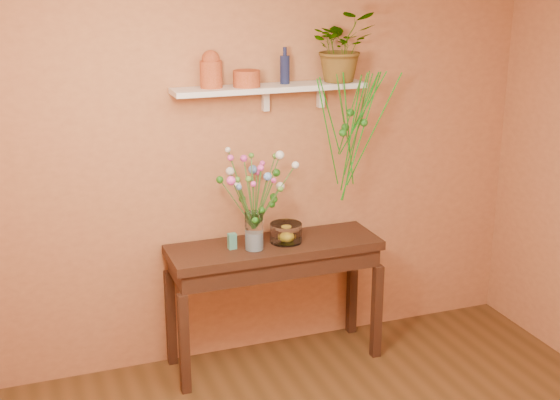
{
  "coord_description": "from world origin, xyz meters",
  "views": [
    {
      "loc": [
        -1.58,
        -2.73,
        2.66
      ],
      "look_at": [
        0.0,
        1.55,
        1.25
      ],
      "focal_mm": 47.89,
      "sensor_mm": 36.0,
      "label": 1
    }
  ],
  "objects_px": {
    "terracotta_jug": "(211,70)",
    "spider_plant": "(342,46)",
    "glass_bowl": "(286,233)",
    "glass_vase": "(254,234)",
    "bouquet": "(256,182)",
    "sideboard": "(275,261)",
    "blue_bottle": "(285,69)"
  },
  "relations": [
    {
      "from": "sideboard",
      "to": "blue_bottle",
      "type": "distance_m",
      "value": 1.3
    },
    {
      "from": "blue_bottle",
      "to": "bouquet",
      "type": "height_order",
      "value": "blue_bottle"
    },
    {
      "from": "terracotta_jug",
      "to": "glass_vase",
      "type": "height_order",
      "value": "terracotta_jug"
    },
    {
      "from": "blue_bottle",
      "to": "glass_vase",
      "type": "height_order",
      "value": "blue_bottle"
    },
    {
      "from": "terracotta_jug",
      "to": "glass_bowl",
      "type": "distance_m",
      "value": 1.21
    },
    {
      "from": "terracotta_jug",
      "to": "bouquet",
      "type": "xyz_separation_m",
      "value": [
        0.23,
        -0.19,
        -0.71
      ]
    },
    {
      "from": "terracotta_jug",
      "to": "glass_bowl",
      "type": "relative_size",
      "value": 1.09
    },
    {
      "from": "bouquet",
      "to": "spider_plant",
      "type": "bearing_deg",
      "value": 13.54
    },
    {
      "from": "bouquet",
      "to": "glass_bowl",
      "type": "distance_m",
      "value": 0.46
    },
    {
      "from": "terracotta_jug",
      "to": "blue_bottle",
      "type": "relative_size",
      "value": 0.99
    },
    {
      "from": "sideboard",
      "to": "glass_vase",
      "type": "distance_m",
      "value": 0.29
    },
    {
      "from": "sideboard",
      "to": "glass_bowl",
      "type": "distance_m",
      "value": 0.21
    },
    {
      "from": "blue_bottle",
      "to": "glass_bowl",
      "type": "bearing_deg",
      "value": -107.03
    },
    {
      "from": "bouquet",
      "to": "glass_bowl",
      "type": "xyz_separation_m",
      "value": [
        0.22,
        0.05,
        -0.4
      ]
    },
    {
      "from": "sideboard",
      "to": "spider_plant",
      "type": "height_order",
      "value": "spider_plant"
    },
    {
      "from": "glass_vase",
      "to": "glass_bowl",
      "type": "relative_size",
      "value": 1.17
    },
    {
      "from": "glass_vase",
      "to": "terracotta_jug",
      "type": "bearing_deg",
      "value": 136.15
    },
    {
      "from": "sideboard",
      "to": "glass_bowl",
      "type": "height_order",
      "value": "glass_bowl"
    },
    {
      "from": "blue_bottle",
      "to": "bouquet",
      "type": "distance_m",
      "value": 0.77
    },
    {
      "from": "blue_bottle",
      "to": "spider_plant",
      "type": "xyz_separation_m",
      "value": [
        0.39,
        -0.04,
        0.14
      ]
    },
    {
      "from": "blue_bottle",
      "to": "bouquet",
      "type": "relative_size",
      "value": 0.46
    },
    {
      "from": "glass_vase",
      "to": "bouquet",
      "type": "distance_m",
      "value": 0.35
    },
    {
      "from": "spider_plant",
      "to": "glass_bowl",
      "type": "bearing_deg",
      "value": -165.97
    },
    {
      "from": "terracotta_jug",
      "to": "bouquet",
      "type": "height_order",
      "value": "terracotta_jug"
    },
    {
      "from": "blue_bottle",
      "to": "glass_bowl",
      "type": "relative_size",
      "value": 1.1
    },
    {
      "from": "terracotta_jug",
      "to": "glass_bowl",
      "type": "xyz_separation_m",
      "value": [
        0.46,
        -0.14,
        -1.11
      ]
    },
    {
      "from": "glass_vase",
      "to": "glass_bowl",
      "type": "bearing_deg",
      "value": 13.33
    },
    {
      "from": "sideboard",
      "to": "bouquet",
      "type": "xyz_separation_m",
      "value": [
        -0.14,
        -0.05,
        0.59
      ]
    },
    {
      "from": "terracotta_jug",
      "to": "glass_vase",
      "type": "relative_size",
      "value": 0.93
    },
    {
      "from": "sideboard",
      "to": "glass_vase",
      "type": "relative_size",
      "value": 5.69
    },
    {
      "from": "terracotta_jug",
      "to": "bouquet",
      "type": "distance_m",
      "value": 0.77
    },
    {
      "from": "terracotta_jug",
      "to": "spider_plant",
      "type": "distance_m",
      "value": 0.9
    }
  ]
}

